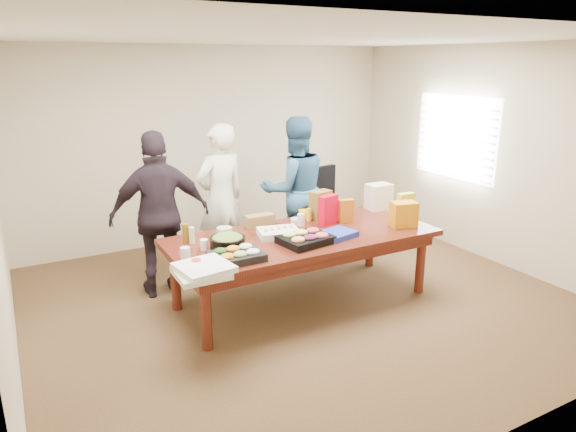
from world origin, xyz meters
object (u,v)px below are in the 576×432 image
person_right (295,190)px  person_center (221,199)px  conference_table (302,268)px  salad_bowl (228,243)px  office_chair (330,215)px  sheet_cake (279,233)px

person_right → person_center: bearing=3.5°
conference_table → salad_bowl: salad_bowl is taller
office_chair → salad_bowl: 2.13m
office_chair → sheet_cake: office_chair is taller
person_center → sheet_cake: person_center is taller
person_center → salad_bowl: (-0.43, -1.23, -0.10)m
person_right → salad_bowl: person_right is taller
conference_table → salad_bowl: 0.95m
office_chair → salad_bowl: office_chair is taller
conference_table → sheet_cake: sheet_cake is taller
person_right → salad_bowl: size_ratio=5.40×
office_chair → person_right: bearing=151.2°
salad_bowl → person_center: bearing=70.8°
sheet_cake → person_right: bearing=66.1°
conference_table → person_center: person_center is taller
person_center → person_right: person_right is taller
person_center → salad_bowl: bearing=59.1°
person_center → sheet_cake: (0.17, -1.15, -0.12)m
conference_table → sheet_cake: size_ratio=6.82×
conference_table → person_right: 1.37m
conference_table → person_center: (-0.42, 1.23, 0.53)m
conference_table → office_chair: office_chair is taller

